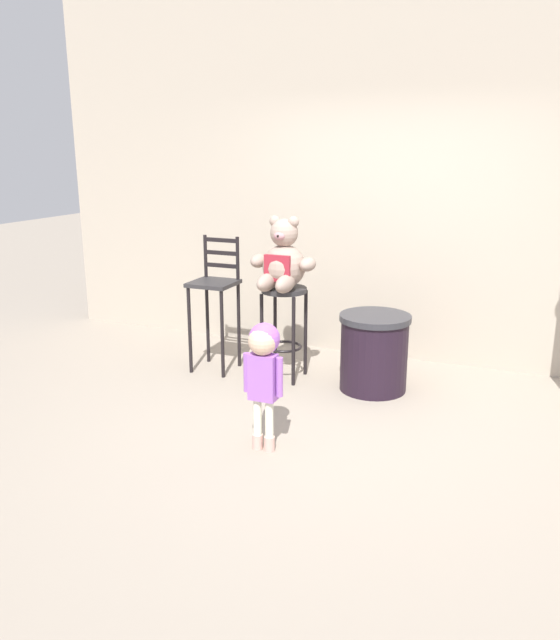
% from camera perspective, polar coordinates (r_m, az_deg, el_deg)
% --- Properties ---
extents(ground_plane, '(24.00, 24.00, 0.00)m').
position_cam_1_polar(ground_plane, '(4.70, 4.30, -9.75)').
color(ground_plane, gray).
extents(building_wall, '(7.22, 0.30, 3.71)m').
position_cam_1_polar(building_wall, '(6.15, 10.63, 13.83)').
color(building_wall, '#AEA18F').
rests_on(building_wall, ground_plane).
extents(bar_stool_with_teddy, '(0.39, 0.39, 0.82)m').
position_cam_1_polar(bar_stool_with_teddy, '(5.50, 0.36, 0.53)').
color(bar_stool_with_teddy, '#2A292B').
rests_on(bar_stool_with_teddy, ground_plane).
extents(teddy_bear, '(0.58, 0.52, 0.61)m').
position_cam_1_polar(teddy_bear, '(5.37, 0.25, 5.24)').
color(teddy_bear, gray).
rests_on(teddy_bear, bar_stool_with_teddy).
extents(child_walking, '(0.28, 0.22, 0.89)m').
position_cam_1_polar(child_walking, '(4.15, -1.50, -3.57)').
color(child_walking, '#CEA194').
rests_on(child_walking, ground_plane).
extents(trash_bin, '(0.59, 0.59, 0.65)m').
position_cam_1_polar(trash_bin, '(5.36, 8.44, -2.88)').
color(trash_bin, black).
rests_on(trash_bin, ground_plane).
extents(bar_chair_empty, '(0.39, 0.39, 1.21)m').
position_cam_1_polar(bar_chair_empty, '(5.73, -5.86, 2.42)').
color(bar_chair_empty, '#2A292B').
rests_on(bar_chair_empty, ground_plane).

